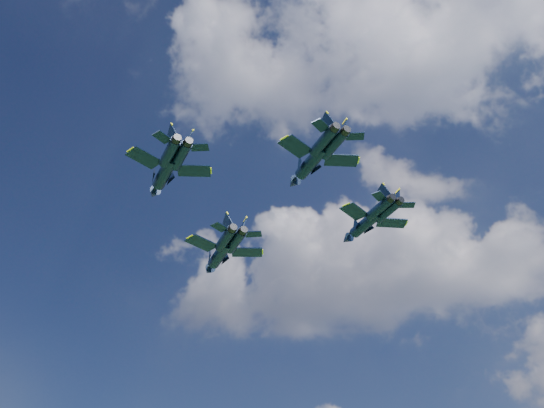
{
  "coord_description": "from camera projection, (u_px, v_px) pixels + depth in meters",
  "views": [
    {
      "loc": [
        20.33,
        -66.07,
        7.26
      ],
      "look_at": [
        -3.96,
        8.85,
        60.22
      ],
      "focal_mm": 45.0,
      "sensor_mm": 36.0,
      "label": 1
    }
  ],
  "objects": [
    {
      "name": "jet_lead",
      "position": [
        219.0,
        255.0,
        109.78
      ],
      "size": [
        13.97,
        15.36,
        4.0
      ],
      "rotation": [
        0.0,
        0.0,
        0.7
      ],
      "color": "black"
    },
    {
      "name": "jet_right",
      "position": [
        364.0,
        224.0,
        103.21
      ],
      "size": [
        13.26,
        13.06,
        3.58
      ],
      "rotation": [
        0.0,
        0.0,
        0.8
      ],
      "color": "black"
    },
    {
      "name": "jet_left",
      "position": [
        164.0,
        174.0,
        92.49
      ],
      "size": [
        13.02,
        13.78,
        3.65
      ],
      "rotation": [
        0.0,
        0.0,
        0.74
      ],
      "color": "black"
    },
    {
      "name": "jet_slot",
      "position": [
        310.0,
        163.0,
        85.29
      ],
      "size": [
        12.29,
        12.71,
        3.4
      ],
      "rotation": [
        0.0,
        0.0,
        0.76
      ],
      "color": "black"
    }
  ]
}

